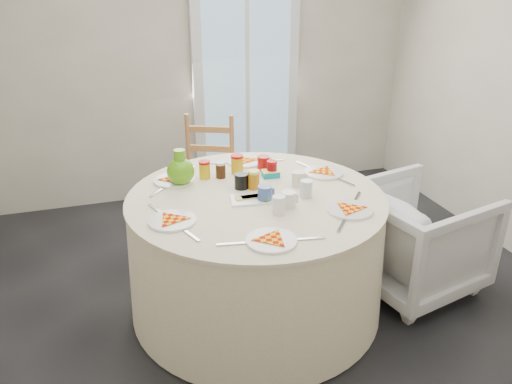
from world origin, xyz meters
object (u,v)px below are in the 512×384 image
object	(u,v)px
wooden_chair	(207,178)
green_pitcher	(181,171)
table	(256,253)
armchair	(416,234)

from	to	relation	value
wooden_chair	green_pitcher	distance (m)	0.94
table	armchair	size ratio (longest dim) A/B	1.99
table	wooden_chair	size ratio (longest dim) A/B	1.66
table	armchair	bearing A→B (deg)	-5.83
wooden_chair	table	bearing A→B (deg)	-61.35
wooden_chair	green_pitcher	size ratio (longest dim) A/B	4.32
wooden_chair	green_pitcher	bearing A→B (deg)	-87.46
table	armchair	xyz separation A→B (m)	(1.09, -0.11, 0.02)
table	wooden_chair	bearing A→B (deg)	93.99
armchair	wooden_chair	bearing A→B (deg)	31.26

